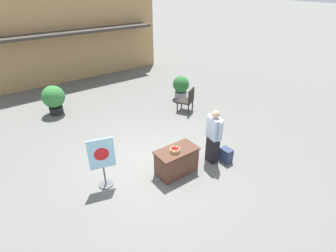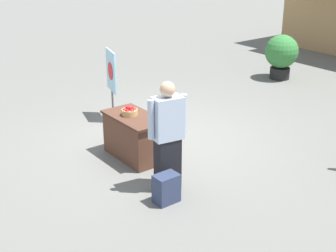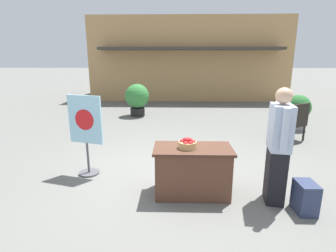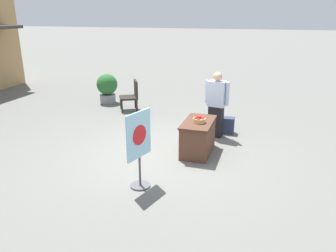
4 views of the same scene
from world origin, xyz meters
name	(u,v)px [view 2 (image 2 of 4)]	position (x,y,z in m)	size (l,w,h in m)	color
ground_plane	(158,141)	(0.00, 0.00, 0.00)	(120.00, 120.00, 0.00)	slate
display_table	(135,137)	(0.28, -0.69, 0.37)	(1.15, 0.62, 0.74)	brown
apple_basket	(130,111)	(0.19, -0.72, 0.81)	(0.26, 0.26, 0.16)	tan
person_visitor	(168,136)	(1.43, -0.88, 0.83)	(0.33, 0.60, 1.64)	black
backpack	(166,188)	(1.75, -1.14, 0.21)	(0.24, 0.34, 0.42)	#2D3856
poster_board	(112,81)	(-1.52, -0.03, 0.79)	(0.62, 0.36, 1.41)	#4C4C51
potted_plant_near_left	(281,54)	(-1.35, 4.94, 0.66)	(0.86, 0.86, 1.15)	black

